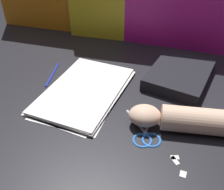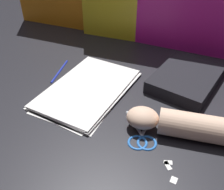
{
  "view_description": "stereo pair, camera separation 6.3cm",
  "coord_description": "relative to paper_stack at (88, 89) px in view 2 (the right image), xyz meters",
  "views": [
    {
      "loc": [
        0.24,
        -0.59,
        0.51
      ],
      "look_at": [
        0.03,
        -0.03,
        0.06
      ],
      "focal_mm": 42.0,
      "sensor_mm": 36.0,
      "label": 1
    },
    {
      "loc": [
        0.3,
        -0.56,
        0.51
      ],
      "look_at": [
        0.03,
        -0.03,
        0.06
      ],
      "focal_mm": 42.0,
      "sensor_mm": 36.0,
      "label": 2
    }
  ],
  "objects": [
    {
      "name": "paper_scrap_mid",
      "position": [
        0.32,
        -0.17,
        -0.01
      ],
      "size": [
        0.03,
        0.03,
        0.0
      ],
      "color": "white",
      "rests_on": "ground_plane"
    },
    {
      "name": "scissors",
      "position": [
        0.23,
        -0.11,
        -0.0
      ],
      "size": [
        0.14,
        0.16,
        0.01
      ],
      "color": "silver",
      "rests_on": "ground_plane"
    },
    {
      "name": "book_closed",
      "position": [
        0.28,
        0.18,
        0.01
      ],
      "size": [
        0.22,
        0.28,
        0.04
      ],
      "color": "black",
      "rests_on": "ground_plane"
    },
    {
      "name": "paper_scrap_near",
      "position": [
        0.35,
        -0.21,
        -0.01
      ],
      "size": [
        0.02,
        0.02,
        0.0
      ],
      "color": "white",
      "rests_on": "ground_plane"
    },
    {
      "name": "ground_plane",
      "position": [
        0.08,
        -0.02,
        -0.01
      ],
      "size": [
        6.0,
        6.0,
        0.0
      ],
      "primitive_type": "plane",
      "color": "black"
    },
    {
      "name": "paper_scrap_far",
      "position": [
        0.32,
        -0.17,
        -0.01
      ],
      "size": [
        0.02,
        0.02,
        0.0
      ],
      "color": "white",
      "rests_on": "ground_plane"
    },
    {
      "name": "hand_forearm",
      "position": [
        0.35,
        -0.05,
        0.03
      ],
      "size": [
        0.35,
        0.14,
        0.07
      ],
      "color": "beige",
      "rests_on": "ground_plane"
    },
    {
      "name": "paper_stack",
      "position": [
        0.0,
        0.0,
        0.0
      ],
      "size": [
        0.25,
        0.37,
        0.02
      ],
      "color": "white",
      "rests_on": "ground_plane"
    },
    {
      "name": "pen",
      "position": [
        -0.15,
        0.06,
        -0.0
      ],
      "size": [
        0.04,
        0.15,
        0.01
      ],
      "color": "#2333B2",
      "rests_on": "ground_plane"
    }
  ]
}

